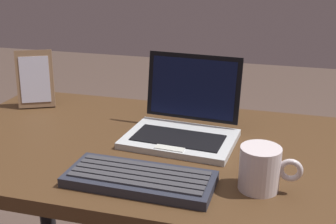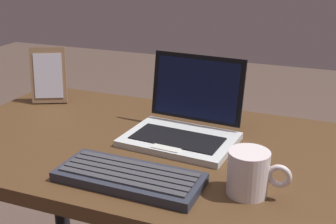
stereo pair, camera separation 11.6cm
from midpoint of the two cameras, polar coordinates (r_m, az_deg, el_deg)
desk at (r=1.20m, az=-0.72°, el=-9.37°), size 1.38×0.68×0.75m
laptop_front at (r=1.19m, az=-0.67°, el=-1.58°), size 0.31×0.26×0.22m
external_keyboard at (r=0.98m, az=-7.17°, el=-8.83°), size 0.34×0.15×0.03m
photo_frame at (r=1.51m, az=-19.30°, el=4.05°), size 0.13×0.09×0.19m
coffee_mug at (r=0.95m, az=8.77°, el=-7.49°), size 0.14×0.09×0.10m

